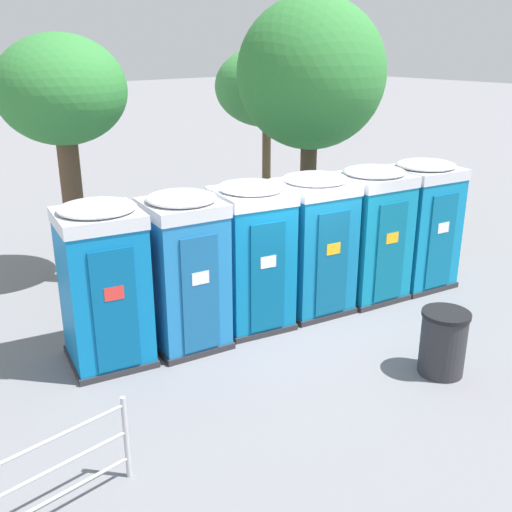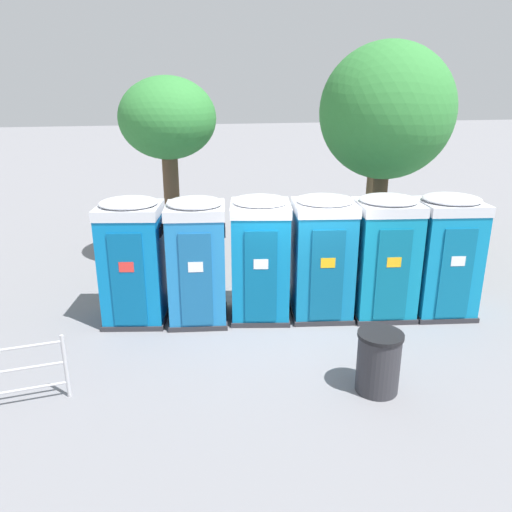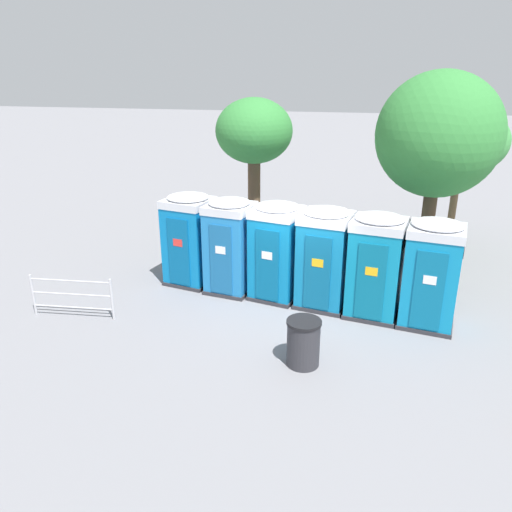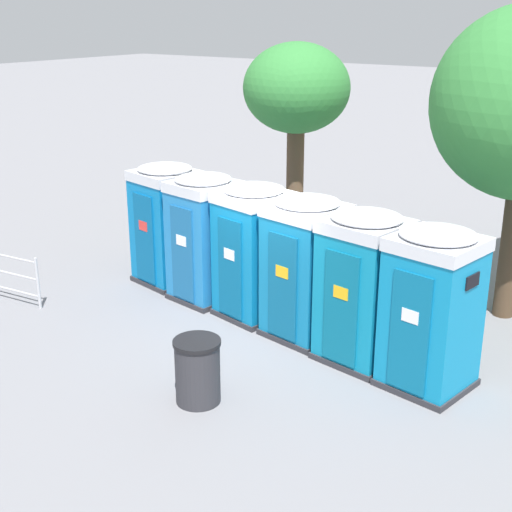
{
  "view_description": "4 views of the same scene",
  "coord_description": "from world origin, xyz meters",
  "px_view_note": "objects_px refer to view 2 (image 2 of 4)",
  "views": [
    {
      "loc": [
        -6.56,
        -7.14,
        4.71
      ],
      "look_at": [
        -0.54,
        0.21,
        1.26
      ],
      "focal_mm": 42.0,
      "sensor_mm": 36.0,
      "label": 1
    },
    {
      "loc": [
        -2.83,
        -9.01,
        4.52
      ],
      "look_at": [
        -0.69,
        0.24,
        1.33
      ],
      "focal_mm": 35.0,
      "sensor_mm": 36.0,
      "label": 2
    },
    {
      "loc": [
        1.6,
        -11.57,
        5.67
      ],
      "look_at": [
        -1.15,
        0.32,
        1.07
      ],
      "focal_mm": 35.0,
      "sensor_mm": 36.0,
      "label": 3
    },
    {
      "loc": [
        6.58,
        -9.96,
        5.53
      ],
      "look_at": [
        -0.5,
        0.21,
        1.21
      ],
      "focal_mm": 50.0,
      "sensor_mm": 36.0,
      "label": 4
    }
  ],
  "objects_px": {
    "portapotty_1": "(197,260)",
    "portapotty_5": "(445,255)",
    "street_tree_0": "(386,113)",
    "trash_can": "(378,362)",
    "portapotty_2": "(260,258)",
    "portapotty_0": "(133,260)",
    "street_tree_1": "(375,124)",
    "street_tree_2": "(168,122)",
    "portapotty_4": "(384,256)",
    "portapotty_3": "(322,256)"
  },
  "relations": [
    {
      "from": "portapotty_1",
      "to": "portapotty_5",
      "type": "height_order",
      "value": "same"
    },
    {
      "from": "street_tree_0",
      "to": "trash_can",
      "type": "distance_m",
      "value": 7.27
    },
    {
      "from": "portapotty_5",
      "to": "portapotty_2",
      "type": "bearing_deg",
      "value": 169.58
    },
    {
      "from": "portapotty_0",
      "to": "street_tree_1",
      "type": "bearing_deg",
      "value": 34.26
    },
    {
      "from": "portapotty_2",
      "to": "trash_can",
      "type": "bearing_deg",
      "value": -69.44
    },
    {
      "from": "portapotty_5",
      "to": "street_tree_1",
      "type": "height_order",
      "value": "street_tree_1"
    },
    {
      "from": "street_tree_0",
      "to": "street_tree_1",
      "type": "bearing_deg",
      "value": 68.99
    },
    {
      "from": "portapotty_1",
      "to": "street_tree_2",
      "type": "bearing_deg",
      "value": 93.32
    },
    {
      "from": "portapotty_1",
      "to": "street_tree_1",
      "type": "height_order",
      "value": "street_tree_1"
    },
    {
      "from": "street_tree_2",
      "to": "portapotty_4",
      "type": "bearing_deg",
      "value": -47.15
    },
    {
      "from": "portapotty_3",
      "to": "street_tree_1",
      "type": "height_order",
      "value": "street_tree_1"
    },
    {
      "from": "street_tree_2",
      "to": "trash_can",
      "type": "distance_m",
      "value": 8.05
    },
    {
      "from": "portapotty_0",
      "to": "street_tree_2",
      "type": "distance_m",
      "value": 4.31
    },
    {
      "from": "portapotty_1",
      "to": "portapotty_4",
      "type": "xyz_separation_m",
      "value": [
        3.76,
        -0.59,
        -0.0
      ]
    },
    {
      "from": "street_tree_1",
      "to": "street_tree_2",
      "type": "bearing_deg",
      "value": -165.22
    },
    {
      "from": "street_tree_0",
      "to": "portapotty_0",
      "type": "bearing_deg",
      "value": -160.34
    },
    {
      "from": "portapotty_1",
      "to": "street_tree_1",
      "type": "xyz_separation_m",
      "value": [
        6.26,
        5.39,
        2.19
      ]
    },
    {
      "from": "portapotty_5",
      "to": "street_tree_0",
      "type": "bearing_deg",
      "value": 87.09
    },
    {
      "from": "portapotty_3",
      "to": "portapotty_0",
      "type": "bearing_deg",
      "value": 170.5
    },
    {
      "from": "portapotty_2",
      "to": "street_tree_0",
      "type": "bearing_deg",
      "value": 34.64
    },
    {
      "from": "portapotty_1",
      "to": "street_tree_2",
      "type": "height_order",
      "value": "street_tree_2"
    },
    {
      "from": "street_tree_0",
      "to": "street_tree_2",
      "type": "height_order",
      "value": "street_tree_0"
    },
    {
      "from": "portapotty_2",
      "to": "portapotty_5",
      "type": "xyz_separation_m",
      "value": [
        3.74,
        -0.69,
        -0.0
      ]
    },
    {
      "from": "portapotty_5",
      "to": "trash_can",
      "type": "distance_m",
      "value": 3.6
    },
    {
      "from": "portapotty_5",
      "to": "street_tree_2",
      "type": "xyz_separation_m",
      "value": [
        -5.22,
        4.5,
        2.45
      ]
    },
    {
      "from": "street_tree_2",
      "to": "street_tree_0",
      "type": "bearing_deg",
      "value": -11.61
    },
    {
      "from": "street_tree_0",
      "to": "street_tree_2",
      "type": "xyz_separation_m",
      "value": [
        -5.39,
        1.11,
        -0.22
      ]
    },
    {
      "from": "portapotty_5",
      "to": "portapotty_4",
      "type": "bearing_deg",
      "value": 170.05
    },
    {
      "from": "portapotty_4",
      "to": "street_tree_0",
      "type": "bearing_deg",
      "value": 65.87
    },
    {
      "from": "portapotty_2",
      "to": "portapotty_1",
      "type": "bearing_deg",
      "value": 174.41
    },
    {
      "from": "portapotty_2",
      "to": "street_tree_0",
      "type": "height_order",
      "value": "street_tree_0"
    },
    {
      "from": "portapotty_4",
      "to": "street_tree_0",
      "type": "relative_size",
      "value": 0.45
    },
    {
      "from": "portapotty_0",
      "to": "portapotty_2",
      "type": "relative_size",
      "value": 1.0
    },
    {
      "from": "portapotty_1",
      "to": "portapotty_2",
      "type": "height_order",
      "value": "same"
    },
    {
      "from": "portapotty_3",
      "to": "street_tree_1",
      "type": "xyz_separation_m",
      "value": [
        3.75,
        5.73,
        2.19
      ]
    },
    {
      "from": "portapotty_3",
      "to": "street_tree_1",
      "type": "distance_m",
      "value": 7.19
    },
    {
      "from": "portapotty_2",
      "to": "portapotty_5",
      "type": "distance_m",
      "value": 3.8
    },
    {
      "from": "portapotty_0",
      "to": "portapotty_5",
      "type": "distance_m",
      "value": 6.34
    },
    {
      "from": "portapotty_2",
      "to": "portapotty_3",
      "type": "relative_size",
      "value": 1.0
    },
    {
      "from": "portapotty_0",
      "to": "portapotty_3",
      "type": "height_order",
      "value": "same"
    },
    {
      "from": "portapotty_3",
      "to": "street_tree_2",
      "type": "bearing_deg",
      "value": 124.12
    },
    {
      "from": "portapotty_4",
      "to": "street_tree_0",
      "type": "xyz_separation_m",
      "value": [
        1.42,
        3.17,
        2.67
      ]
    },
    {
      "from": "portapotty_5",
      "to": "street_tree_1",
      "type": "relative_size",
      "value": 0.56
    },
    {
      "from": "portapotty_1",
      "to": "trash_can",
      "type": "xyz_separation_m",
      "value": [
        2.42,
        -3.2,
        -0.78
      ]
    },
    {
      "from": "portapotty_1",
      "to": "street_tree_0",
      "type": "distance_m",
      "value": 6.37
    },
    {
      "from": "portapotty_1",
      "to": "portapotty_4",
      "type": "relative_size",
      "value": 1.0
    },
    {
      "from": "portapotty_4",
      "to": "street_tree_1",
      "type": "height_order",
      "value": "street_tree_1"
    },
    {
      "from": "portapotty_4",
      "to": "portapotty_5",
      "type": "height_order",
      "value": "same"
    },
    {
      "from": "portapotty_2",
      "to": "trash_can",
      "type": "height_order",
      "value": "portapotty_2"
    },
    {
      "from": "portapotty_5",
      "to": "street_tree_2",
      "type": "distance_m",
      "value": 7.31
    }
  ]
}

